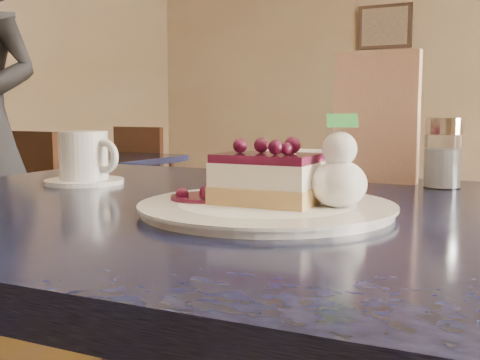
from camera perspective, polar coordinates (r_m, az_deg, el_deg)
The scene contains 10 objects.
main_table at distance 0.84m, azimuth 3.97°, elevation -8.25°, with size 1.35×0.95×0.81m.
dessert_plate at distance 0.77m, azimuth 2.55°, elevation -2.71°, with size 0.32×0.32×0.01m, color white.
cheesecake_slice at distance 0.77m, azimuth 2.56°, elevation 0.07°, with size 0.14×0.10×0.06m.
whipped_cream at distance 0.75m, azimuth 9.35°, elevation -0.34°, with size 0.07×0.07×0.06m.
berry_sauce at distance 0.81m, azimuth -3.58°, elevation -1.67°, with size 0.09×0.09×0.01m, color #4A0F30.
coffee_set at distance 1.11m, azimuth -14.49°, elevation 1.83°, with size 0.15×0.14×0.09m.
menu_card at distance 1.12m, azimuth 12.80°, elevation 5.82°, with size 0.15×0.03×0.24m, color #F0E5BE.
sugar_shaker at distance 1.06m, azimuth 18.69°, elevation 2.48°, with size 0.06×0.06×0.12m.
napkin_stack at distance 1.16m, azimuth 5.09°, elevation 1.44°, with size 0.13×0.13×0.05m, color white.
bg_table_far_left at distance 3.69m, azimuth -13.78°, elevation -7.26°, with size 0.90×1.63×1.08m.
Camera 1 is at (0.12, -0.63, 0.94)m, focal length 45.00 mm.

